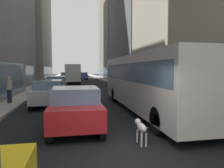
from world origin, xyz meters
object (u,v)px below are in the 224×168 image
object	(u,v)px
car_red_coupe	(75,107)
car_grey_wagon	(57,84)
car_silver_sedan	(49,92)
car_white_van	(65,76)
box_truck	(73,73)
dalmatian_dog	(141,128)
transit_bus	(147,79)
car_blue_hatchback	(84,76)
pedestrian_in_coat	(9,90)

from	to	relation	value
car_red_coupe	car_grey_wagon	world-z (taller)	same
car_red_coupe	car_silver_sedan	xyz separation A→B (m)	(-1.60, 5.74, 0.00)
car_grey_wagon	car_white_van	bearing A→B (deg)	90.00
car_silver_sedan	box_truck	distance (m)	20.48
car_white_van	box_truck	distance (m)	11.39
car_silver_sedan	dalmatian_dog	bearing A→B (deg)	-65.74
box_truck	car_grey_wagon	bearing A→B (deg)	-96.97
car_silver_sedan	dalmatian_dog	xyz separation A→B (m)	(3.57, -7.92, -0.31)
car_red_coupe	car_white_van	world-z (taller)	same
transit_bus	car_blue_hatchback	bearing A→B (deg)	92.56
transit_bus	box_truck	world-z (taller)	same
pedestrian_in_coat	dalmatian_dog	bearing A→B (deg)	-53.59
dalmatian_dog	pedestrian_in_coat	bearing A→B (deg)	126.41
transit_bus	dalmatian_dog	distance (m)	5.46
car_red_coupe	pedestrian_in_coat	size ratio (longest dim) A/B	2.41
dalmatian_dog	box_truck	bearing A→B (deg)	93.98
car_grey_wagon	car_blue_hatchback	bearing A→B (deg)	81.06
car_red_coupe	dalmatian_dog	distance (m)	2.95
transit_bus	pedestrian_in_coat	size ratio (longest dim) A/B	6.82
car_red_coupe	car_grey_wagon	bearing A→B (deg)	96.99
car_blue_hatchback	box_truck	world-z (taller)	box_truck
car_white_van	car_grey_wagon	size ratio (longest dim) A/B	1.00
transit_bus	pedestrian_in_coat	world-z (taller)	transit_bus
car_silver_sedan	pedestrian_in_coat	world-z (taller)	pedestrian_in_coat
car_silver_sedan	car_blue_hatchback	bearing A→B (deg)	83.03
car_white_van	box_truck	size ratio (longest dim) A/B	0.58
car_grey_wagon	pedestrian_in_coat	size ratio (longest dim) A/B	2.60
pedestrian_in_coat	car_blue_hatchback	bearing A→B (deg)	78.66
car_blue_hatchback	car_red_coupe	distance (m)	38.54
car_silver_sedan	dalmatian_dog	size ratio (longest dim) A/B	4.98
transit_bus	car_white_van	xyz separation A→B (m)	(-5.60, 34.66, -0.95)
dalmatian_dog	pedestrian_in_coat	distance (m)	10.24
box_truck	car_blue_hatchback	bearing A→B (deg)	78.98
car_red_coupe	pedestrian_in_coat	world-z (taller)	pedestrian_in_coat
car_white_van	dalmatian_dog	world-z (taller)	car_white_van
transit_bus	box_truck	bearing A→B (deg)	99.70
car_silver_sedan	car_grey_wagon	world-z (taller)	same
box_truck	dalmatian_dog	bearing A→B (deg)	-86.02
transit_bus	car_silver_sedan	xyz separation A→B (m)	(-5.60, 3.01, -0.95)
car_white_van	pedestrian_in_coat	size ratio (longest dim) A/B	2.59
car_red_coupe	car_silver_sedan	distance (m)	5.96
car_blue_hatchback	box_truck	distance (m)	12.59
car_blue_hatchback	dalmatian_dog	size ratio (longest dim) A/B	4.71
car_red_coupe	car_silver_sedan	world-z (taller)	same
car_red_coupe	car_grey_wagon	xyz separation A→B (m)	(-1.60, 13.05, 0.00)
dalmatian_dog	pedestrian_in_coat	size ratio (longest dim) A/B	0.57
dalmatian_dog	car_blue_hatchback	bearing A→B (deg)	89.40
car_blue_hatchback	car_white_van	world-z (taller)	same
car_silver_sedan	pedestrian_in_coat	bearing A→B (deg)	172.92
box_truck	pedestrian_in_coat	xyz separation A→B (m)	(-4.10, -20.09, -0.66)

